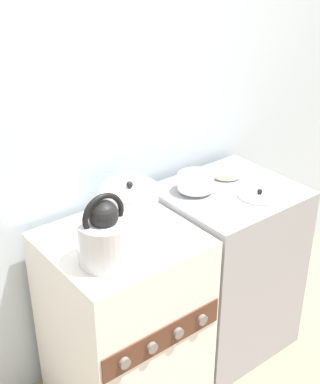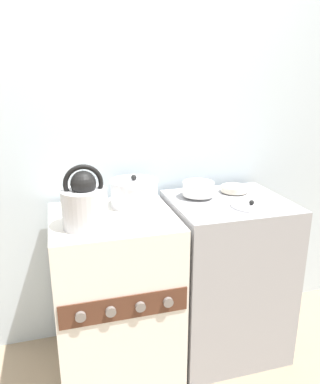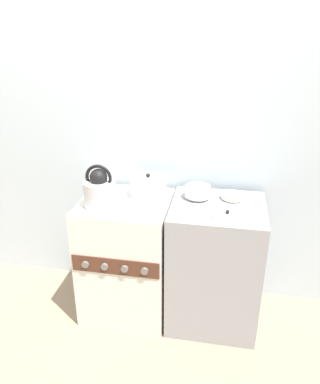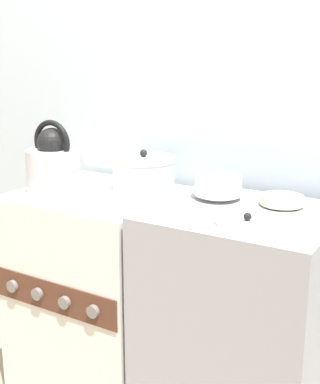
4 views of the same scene
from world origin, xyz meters
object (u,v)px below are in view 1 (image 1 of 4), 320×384
(kettle, at_px, (105,236))
(cooking_pot, at_px, (130,202))
(small_ceramic_bowl, at_px, (226,172))
(stove, at_px, (124,321))
(loose_pot_lid, at_px, (260,195))
(enamel_bowl, at_px, (196,182))

(kettle, xyz_separation_m, cooking_pot, (0.25, 0.21, -0.04))
(kettle, bearing_deg, small_ceramic_bowl, 14.51)
(stove, bearing_deg, kettle, -143.25)
(stove, distance_m, small_ceramic_bowl, 0.81)
(stove, xyz_separation_m, small_ceramic_bowl, (0.67, 0.11, 0.45))
(kettle, height_order, small_ceramic_bowl, kettle)
(cooking_pot, relative_size, loose_pot_lid, 1.24)
(cooking_pot, bearing_deg, loose_pot_lid, -24.56)
(kettle, bearing_deg, stove, 36.75)
(kettle, xyz_separation_m, small_ceramic_bowl, (0.79, 0.21, -0.06))
(kettle, xyz_separation_m, enamel_bowl, (0.58, 0.18, -0.04))
(kettle, distance_m, cooking_pot, 0.33)
(kettle, relative_size, enamel_bowl, 1.72)
(stove, relative_size, loose_pot_lid, 4.32)
(cooking_pot, height_order, loose_pot_lid, cooking_pot)
(cooking_pot, relative_size, enamel_bowl, 1.49)
(kettle, height_order, cooking_pot, kettle)
(small_ceramic_bowl, relative_size, loose_pot_lid, 0.73)
(stove, distance_m, kettle, 0.54)
(stove, relative_size, enamel_bowl, 5.21)
(enamel_bowl, bearing_deg, small_ceramic_bowl, 7.32)
(enamel_bowl, bearing_deg, loose_pot_lid, -46.53)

